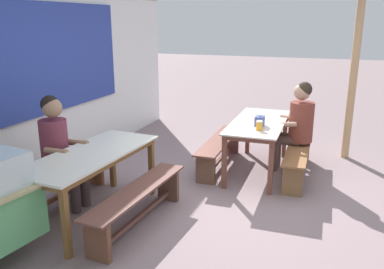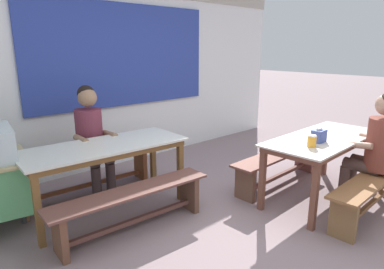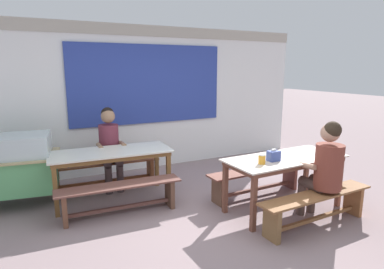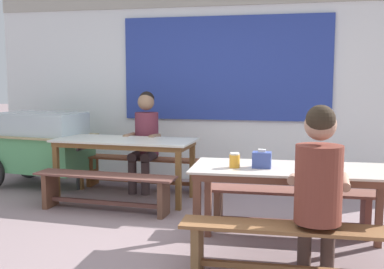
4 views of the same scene
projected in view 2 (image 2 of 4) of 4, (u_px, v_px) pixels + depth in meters
ground_plane at (256, 222)px, 3.44m from camera, size 40.00×40.00×0.00m
backdrop_wall at (119, 70)px, 4.95m from camera, size 6.85×0.23×2.71m
dining_table_far at (105, 151)px, 3.54m from camera, size 1.77×0.81×0.75m
dining_table_near at (324, 143)px, 3.85m from camera, size 1.71×0.76×0.75m
bench_far_back at (87, 171)px, 4.07m from camera, size 1.76×0.41×0.43m
bench_far_front at (133, 204)px, 3.21m from camera, size 1.66×0.41×0.43m
bench_near_back at (278, 163)px, 4.34m from camera, size 1.65×0.35×0.43m
bench_near_front at (372, 189)px, 3.55m from camera, size 1.68×0.34×0.43m
person_center_facing at (91, 134)px, 3.95m from camera, size 0.44×0.53×1.32m
person_near_front at (378, 143)px, 3.58m from camera, size 0.46×0.55×1.32m
tissue_box at (319, 136)px, 3.60m from camera, size 0.16×0.11×0.16m
condiment_jar at (312, 141)px, 3.43m from camera, size 0.09×0.09×0.13m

